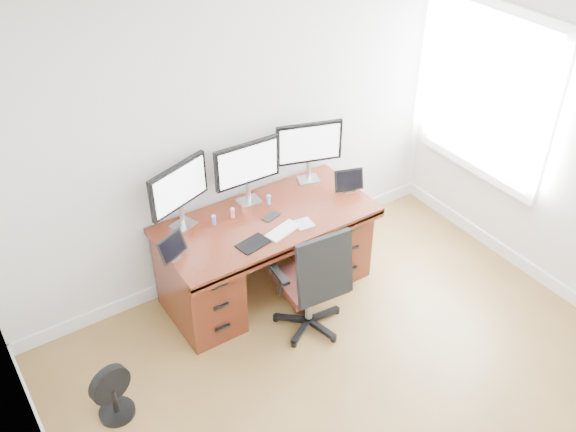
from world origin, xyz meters
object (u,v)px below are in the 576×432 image
floor_fan (113,394)px  monitor_center (247,166)px  keyboard (283,231)px  office_chair (312,297)px  desk (265,251)px

floor_fan → monitor_center: monitor_center is taller
floor_fan → keyboard: keyboard is taller
floor_fan → office_chair: bearing=-16.0°
desk → office_chair: (0.05, -0.59, -0.08)m
desk → office_chair: 0.59m
desk → keyboard: 0.43m
desk → monitor_center: (-0.00, 0.24, 0.68)m
office_chair → floor_fan: size_ratio=2.33×
monitor_center → floor_fan: bearing=-152.3°
desk → floor_fan: desk is taller
floor_fan → keyboard: 1.65m
office_chair → monitor_center: 1.12m
office_chair → monitor_center: monitor_center is taller
office_chair → keyboard: bearing=102.6°
desk → keyboard: keyboard is taller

